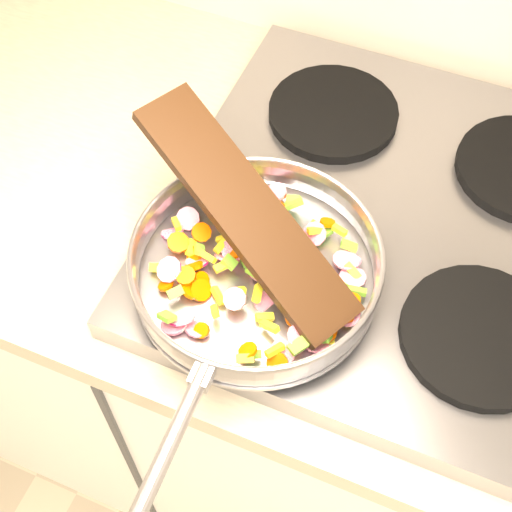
% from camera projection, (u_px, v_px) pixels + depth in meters
% --- Properties ---
extents(cooktop, '(0.60, 0.60, 0.04)m').
position_uv_depth(cooktop, '(395.00, 225.00, 0.96)').
color(cooktop, '#939399').
rests_on(cooktop, counter_top).
extents(grate_fl, '(0.19, 0.19, 0.02)m').
position_uv_depth(grate_fl, '(260.00, 259.00, 0.90)').
color(grate_fl, black).
rests_on(grate_fl, cooktop).
extents(grate_fr, '(0.19, 0.19, 0.02)m').
position_uv_depth(grate_fr, '(480.00, 336.00, 0.84)').
color(grate_fr, black).
rests_on(grate_fr, cooktop).
extents(grate_bl, '(0.19, 0.19, 0.02)m').
position_uv_depth(grate_bl, '(333.00, 113.00, 1.04)').
color(grate_bl, black).
rests_on(grate_bl, cooktop).
extents(saute_pan, '(0.34, 0.51, 0.06)m').
position_uv_depth(saute_pan, '(255.00, 266.00, 0.85)').
color(saute_pan, '#9E9EA5').
rests_on(saute_pan, grate_fl).
extents(vegetable_heap, '(0.28, 0.26, 0.05)m').
position_uv_depth(vegetable_heap, '(260.00, 264.00, 0.86)').
color(vegetable_heap, '#6BB02E').
rests_on(vegetable_heap, saute_pan).
extents(wooden_spatula, '(0.33, 0.22, 0.13)m').
position_uv_depth(wooden_spatula, '(247.00, 212.00, 0.83)').
color(wooden_spatula, black).
rests_on(wooden_spatula, saute_pan).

